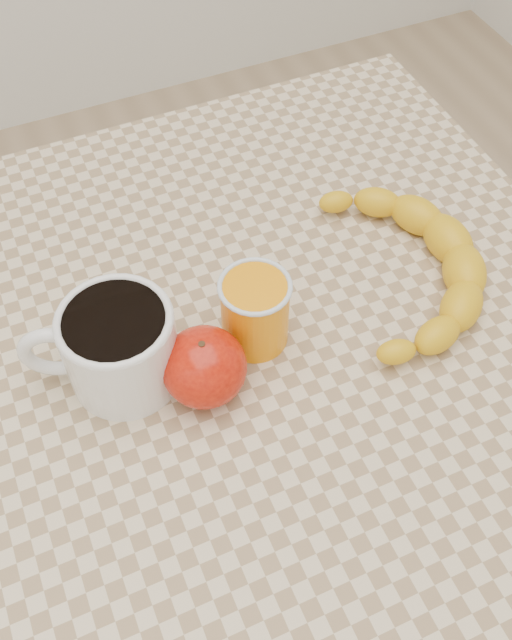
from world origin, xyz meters
name	(u,v)px	position (x,y,z in m)	size (l,w,h in m)	color
ground	(256,559)	(0.00, 0.00, 0.00)	(3.00, 3.00, 0.00)	tan
table	(256,373)	(0.00, 0.00, 0.66)	(0.80, 0.80, 0.75)	beige
coffee_mug	(117,345)	(-0.15, 0.00, 0.80)	(0.17, 0.15, 0.10)	white
orange_juice_glass	(255,311)	(0.00, -0.01, 0.80)	(0.08, 0.08, 0.09)	orange
apple	(204,367)	(-0.08, -0.05, 0.79)	(0.09, 0.09, 0.08)	#940C04
banana	(405,266)	(0.18, 0.00, 0.77)	(0.31, 0.36, 0.05)	gold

